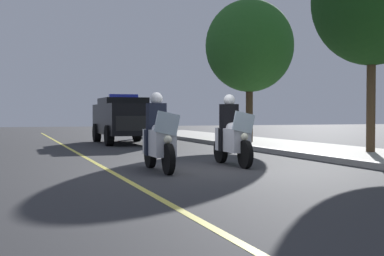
{
  "coord_description": "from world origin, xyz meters",
  "views": [
    {
      "loc": [
        11.02,
        -4.26,
        1.26
      ],
      "look_at": [
        -1.2,
        0.0,
        0.9
      ],
      "focal_mm": 50.1,
      "sensor_mm": 36.0,
      "label": 1
    }
  ],
  "objects": [
    {
      "name": "police_motorcycle_lead_right",
      "position": [
        -0.79,
        0.88,
        0.7
      ],
      "size": [
        2.14,
        0.56,
        1.72
      ],
      "color": "black",
      "rests_on": "ground"
    },
    {
      "name": "cyclist_background",
      "position": [
        -16.15,
        2.85,
        0.84
      ],
      "size": [
        1.76,
        0.32,
        1.69
      ],
      "color": "black",
      "rests_on": "ground"
    },
    {
      "name": "lane_stripe_center",
      "position": [
        0.0,
        -2.13,
        0.0
      ],
      "size": [
        48.0,
        0.12,
        0.01
      ],
      "primitive_type": "cube",
      "color": "#E0D14C",
      "rests_on": "ground"
    },
    {
      "name": "tree_mid_block",
      "position": [
        -2.36,
        6.09,
        4.62
      ],
      "size": [
        3.58,
        3.58,
        6.47
      ],
      "color": "#4C3823",
      "rests_on": "sidewalk_strip"
    },
    {
      "name": "tree_far_back",
      "position": [
        -8.63,
        5.04,
        3.96
      ],
      "size": [
        3.55,
        3.55,
        5.73
      ],
      "color": "#42301E",
      "rests_on": "sidewalk_strip"
    },
    {
      "name": "ground_plane",
      "position": [
        0.0,
        0.0,
        0.0
      ],
      "size": [
        80.0,
        80.0,
        0.0
      ],
      "primitive_type": "plane",
      "color": "#333335"
    },
    {
      "name": "police_motorcycle_lead_left",
      "position": [
        -0.18,
        -1.12,
        0.7
      ],
      "size": [
        2.14,
        0.56,
        1.72
      ],
      "color": "black",
      "rests_on": "ground"
    },
    {
      "name": "police_suv",
      "position": [
        -11.0,
        0.41,
        1.07
      ],
      "size": [
        4.92,
        2.11,
        2.05
      ],
      "color": "black",
      "rests_on": "ground"
    },
    {
      "name": "curb_strip",
      "position": [
        0.0,
        3.66,
        0.07
      ],
      "size": [
        48.0,
        0.24,
        0.15
      ],
      "primitive_type": "cube",
      "color": "#9E9B93",
      "rests_on": "ground"
    }
  ]
}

